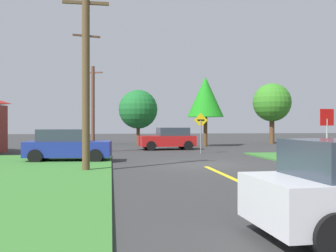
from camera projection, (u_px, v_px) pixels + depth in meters
ground_plane at (201, 164)px, 18.54m from camera, size 120.00×120.00×0.00m
lane_stripe_center at (268, 194)px, 10.62m from camera, size 0.20×14.00×0.01m
stop_sign at (327, 126)px, 18.00m from camera, size 0.74×0.19×2.56m
parked_car_near_building at (67, 146)px, 19.83m from camera, size 4.27×2.15×1.62m
car_approaching_junction at (168, 139)px, 29.36m from camera, size 4.15×2.37×1.62m
utility_pole_near at (86, 77)px, 15.68m from camera, size 1.80×0.30×7.22m
utility_pole_mid at (87, 88)px, 25.99m from camera, size 1.77×0.60×8.28m
utility_pole_far at (93, 104)px, 36.37m from camera, size 1.76×0.64×7.14m
direction_sign at (201, 128)px, 25.38m from camera, size 0.91×0.08×2.58m
oak_tree_left at (138, 109)px, 35.90m from camera, size 3.50×3.50×4.96m
pine_tree_center at (205, 97)px, 33.65m from camera, size 3.08×3.08×5.88m
oak_tree_right at (272, 103)px, 38.02m from camera, size 3.63×3.63×5.76m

